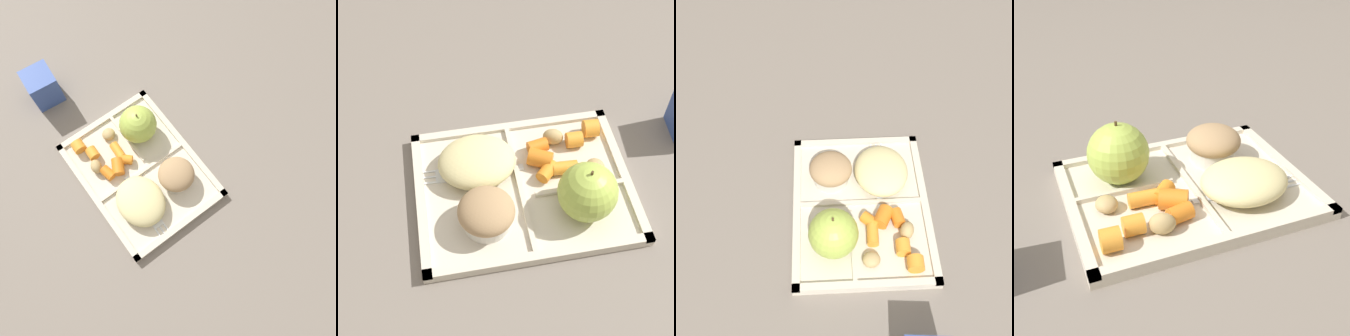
% 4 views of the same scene
% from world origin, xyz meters
% --- Properties ---
extents(ground, '(6.00, 6.00, 0.00)m').
position_xyz_m(ground, '(0.00, 0.00, 0.00)').
color(ground, slate).
extents(lunch_tray, '(0.32, 0.24, 0.02)m').
position_xyz_m(lunch_tray, '(-0.00, 0.00, 0.01)').
color(lunch_tray, beige).
rests_on(lunch_tray, ground).
extents(green_apple, '(0.08, 0.08, 0.09)m').
position_xyz_m(green_apple, '(-0.08, 0.05, 0.05)').
color(green_apple, '#A8C14C').
rests_on(green_apple, lunch_tray).
extents(bran_muffin, '(0.08, 0.08, 0.05)m').
position_xyz_m(bran_muffin, '(0.06, 0.05, 0.04)').
color(bran_muffin, silver).
rests_on(bran_muffin, lunch_tray).
extents(carrot_slice_center, '(0.02, 0.03, 0.02)m').
position_xyz_m(carrot_slice_center, '(-0.09, -0.06, 0.02)').
color(carrot_slice_center, orange).
rests_on(carrot_slice_center, lunch_tray).
extents(carrot_slice_small, '(0.03, 0.03, 0.02)m').
position_xyz_m(carrot_slice_small, '(-0.03, -0.06, 0.02)').
color(carrot_slice_small, orange).
rests_on(carrot_slice_small, lunch_tray).
extents(carrot_slice_diagonal, '(0.04, 0.02, 0.02)m').
position_xyz_m(carrot_slice_diagonal, '(-0.07, -0.02, 0.02)').
color(carrot_slice_diagonal, orange).
rests_on(carrot_slice_diagonal, lunch_tray).
extents(carrot_slice_near_corner, '(0.02, 0.03, 0.03)m').
position_xyz_m(carrot_slice_near_corner, '(-0.12, -0.08, 0.02)').
color(carrot_slice_near_corner, orange).
rests_on(carrot_slice_near_corner, lunch_tray).
extents(carrot_slice_edge, '(0.04, 0.04, 0.03)m').
position_xyz_m(carrot_slice_edge, '(-0.03, -0.04, 0.02)').
color(carrot_slice_edge, orange).
rests_on(carrot_slice_edge, lunch_tray).
extents(carrot_slice_large, '(0.04, 0.04, 0.02)m').
position_xyz_m(carrot_slice_large, '(-0.04, -0.01, 0.02)').
color(carrot_slice_large, orange).
rests_on(carrot_slice_large, lunch_tray).
extents(potato_chunk_large, '(0.04, 0.04, 0.02)m').
position_xyz_m(potato_chunk_large, '(-0.11, -0.01, 0.02)').
color(potato_chunk_large, tan).
rests_on(potato_chunk_large, lunch_tray).
extents(potato_chunk_wedge, '(0.04, 0.03, 0.03)m').
position_xyz_m(potato_chunk_wedge, '(-0.06, -0.07, 0.02)').
color(potato_chunk_wedge, tan).
rests_on(potato_chunk_wedge, lunch_tray).
extents(egg_noodle_pile, '(0.12, 0.10, 0.04)m').
position_xyz_m(egg_noodle_pile, '(0.06, -0.04, 0.03)').
color(egg_noodle_pile, beige).
rests_on(egg_noodle_pile, lunch_tray).
extents(meatball_side, '(0.03, 0.03, 0.03)m').
position_xyz_m(meatball_side, '(0.03, -0.04, 0.03)').
color(meatball_side, brown).
rests_on(meatball_side, lunch_tray).
extents(meatball_center, '(0.04, 0.04, 0.04)m').
position_xyz_m(meatball_center, '(0.06, -0.04, 0.03)').
color(meatball_center, '#755B4C').
rests_on(meatball_center, lunch_tray).
extents(meatball_front, '(0.04, 0.04, 0.04)m').
position_xyz_m(meatball_front, '(0.07, -0.05, 0.03)').
color(meatball_front, '#755B4C').
rests_on(meatball_front, lunch_tray).
extents(plastic_fork, '(0.16, 0.03, 0.00)m').
position_xyz_m(plastic_fork, '(0.08, -0.04, 0.01)').
color(plastic_fork, silver).
rests_on(plastic_fork, lunch_tray).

